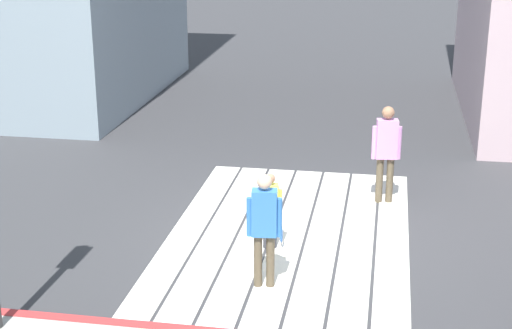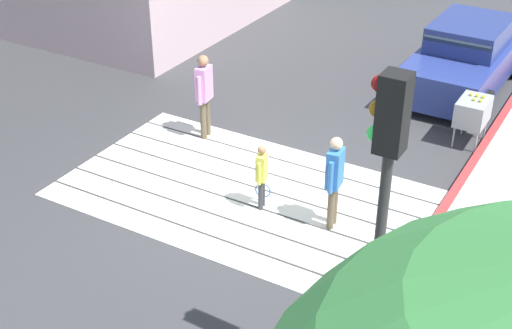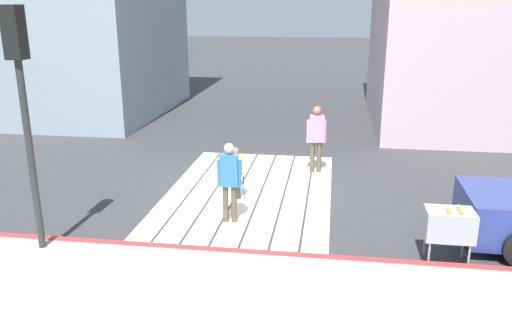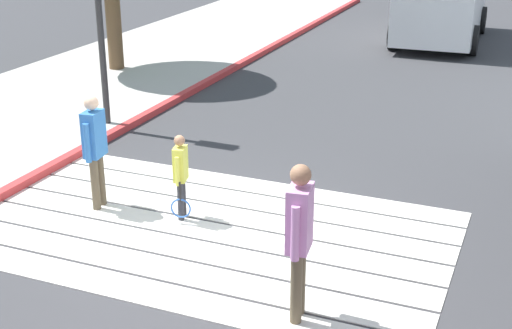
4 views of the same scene
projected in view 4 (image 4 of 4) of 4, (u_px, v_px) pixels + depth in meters
The scene contains 6 objects.
ground_plane at pixel (207, 231), 9.61m from camera, with size 120.00×120.00×0.00m, color #38383A.
crosswalk_stripes at pixel (207, 231), 9.61m from camera, with size 6.40×3.80×0.01m.
curb_painted at pixel (10, 190), 10.74m from camera, with size 0.16×40.00×0.13m, color #BC3333.
pedestrian_adult_lead at pixel (299, 232), 7.33m from camera, with size 0.27×0.51×1.76m.
pedestrian_adult_trailing at pixel (95, 144), 9.98m from camera, with size 0.25×0.48×1.65m.
pedestrian_child_with_racket at pixel (181, 173), 9.72m from camera, with size 0.31×0.39×1.22m.
Camera 4 is at (3.89, -7.72, 4.35)m, focal length 50.64 mm.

